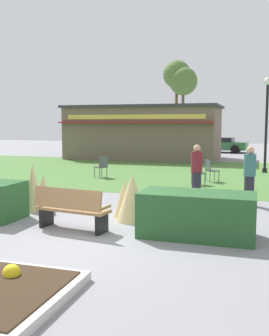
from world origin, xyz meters
The scene contains 19 objects.
ground_plane centered at (0.00, 0.00, 0.00)m, with size 80.00×80.00×0.00m, color gray.
lawn_patch centered at (0.00, 11.08, 0.00)m, with size 36.00×12.00×0.01m, color #4C7A38.
park_bench centered at (-0.51, 0.42, 0.48)m, with size 1.76×0.75×0.95m.
hedge_right centered at (2.19, 0.76, 0.46)m, with size 2.35×1.10×0.93m, color #28562B.
ornamental_grass_behind_left centered at (0.51, 1.60, 0.58)m, with size 0.77×0.77×1.15m, color #D1BC7F.
ornamental_grass_behind_right centered at (-2.36, 1.87, 0.63)m, with size 0.53×0.53×1.26m, color #D1BC7F.
ornamental_grass_behind_center centered at (-2.11, 1.98, 0.48)m, with size 0.61×0.61×0.97m, color #D1BC7F.
ornamental_grass_behind_far centered at (0.18, 1.98, 0.46)m, with size 0.55×0.55×0.93m, color #D1BC7F.
lamppost_far centered at (3.67, 12.37, 2.79)m, with size 0.36×0.36×4.46m.
food_kiosk centered at (-3.96, 18.07, 1.75)m, with size 9.99×5.32×3.48m.
cafe_chair_east centered at (-3.07, 8.45, 0.53)m, with size 0.60×0.60×0.89m.
cafe_chair_center centered at (1.16, 7.70, 0.53)m, with size 0.60×0.60×0.89m.
cafe_chair_north centered at (1.54, 8.61, 0.53)m, with size 0.61×0.61×0.89m.
person_strolling centered at (3.14, 4.33, 0.86)m, with size 0.34×0.34×1.69m.
person_standing centered at (1.56, 4.81, 0.86)m, with size 0.34×0.34×1.69m.
parked_car_west_slot centered at (-5.21, 25.13, 0.64)m, with size 4.27×2.20×1.20m.
parked_car_center_slot centered at (0.36, 25.14, 0.64)m, with size 4.35×2.35×1.20m.
tree_left_bg centered at (-4.76, 32.62, 7.15)m, with size 2.80×2.80×8.64m.
tree_right_bg centered at (-4.00, 32.09, 6.41)m, with size 2.80×2.80×7.88m.
Camera 1 is at (3.36, -7.21, 2.34)m, focal length 42.09 mm.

